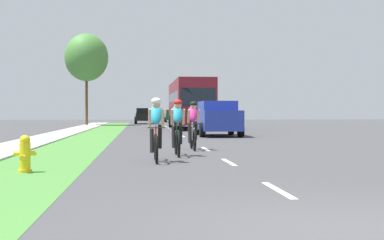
{
  "coord_description": "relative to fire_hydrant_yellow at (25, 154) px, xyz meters",
  "views": [
    {
      "loc": [
        -2.16,
        -5.14,
        1.23
      ],
      "look_at": [
        -0.05,
        16.45,
        0.91
      ],
      "focal_mm": 49.53,
      "sensor_mm": 36.0,
      "label": 1
    }
  ],
  "objects": [
    {
      "name": "lane_markings_center",
      "position": [
        4.5,
        18.12,
        -0.37
      ],
      "size": [
        0.12,
        53.13,
        0.01
      ],
      "color": "white",
      "rests_on": "ground_plane"
    },
    {
      "name": "fire_hydrant_yellow",
      "position": [
        0.0,
        0.0,
        0.0
      ],
      "size": [
        0.44,
        0.38,
        0.76
      ],
      "color": "yellow",
      "rests_on": "ground_plane"
    },
    {
      "name": "street_tree_far",
      "position": [
        -2.61,
        38.65,
        5.9
      ],
      "size": [
        4.0,
        4.0,
        8.49
      ],
      "color": "brown",
      "rests_on": "ground_plane"
    },
    {
      "name": "suv_blue",
      "position": [
        6.3,
        16.02,
        0.58
      ],
      "size": [
        2.15,
        4.7,
        1.79
      ],
      "color": "#23389E",
      "rests_on": "ground_plane"
    },
    {
      "name": "grass_verge",
      "position": [
        0.0,
        14.12,
        -0.37
      ],
      "size": [
        2.33,
        70.0,
        0.01
      ],
      "primitive_type": "cube",
      "color": "#478438",
      "rests_on": "ground_plane"
    },
    {
      "name": "sedan_dark_green",
      "position": [
        6.26,
        53.99,
        0.4
      ],
      "size": [
        1.98,
        4.3,
        1.52
      ],
      "color": "#194C2D",
      "rests_on": "ground_plane"
    },
    {
      "name": "bus_maroon",
      "position": [
        6.0,
        28.16,
        1.61
      ],
      "size": [
        2.78,
        11.6,
        3.48
      ],
      "color": "maroon",
      "rests_on": "ground_plane"
    },
    {
      "name": "cyclist_distant",
      "position": [
        4.04,
        6.08,
        0.44
      ],
      "size": [
        0.42,
        1.72,
        1.58
      ],
      "color": "black",
      "rests_on": "ground_plane"
    },
    {
      "name": "pickup_black",
      "position": [
        2.85,
        44.68,
        0.46
      ],
      "size": [
        2.22,
        5.1,
        1.64
      ],
      "color": "black",
      "rests_on": "ground_plane"
    },
    {
      "name": "cyclist_lead",
      "position": [
        2.72,
        2.03,
        0.44
      ],
      "size": [
        0.42,
        1.72,
        1.58
      ],
      "color": "black",
      "rests_on": "ground_plane"
    },
    {
      "name": "cyclist_trailing",
      "position": [
        3.37,
        3.76,
        0.44
      ],
      "size": [
        0.42,
        1.72,
        1.58
      ],
      "color": "black",
      "rests_on": "ground_plane"
    },
    {
      "name": "sidewalk_concrete",
      "position": [
        -2.05,
        14.12,
        -0.37
      ],
      "size": [
        1.78,
        70.0,
        0.1
      ],
      "primitive_type": "cube",
      "color": "#B2ADA3",
      "rests_on": "ground_plane"
    },
    {
      "name": "ground_plane",
      "position": [
        4.5,
        14.12,
        -0.37
      ],
      "size": [
        120.0,
        120.0,
        0.0
      ],
      "primitive_type": "plane",
      "color": "#424244"
    }
  ]
}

